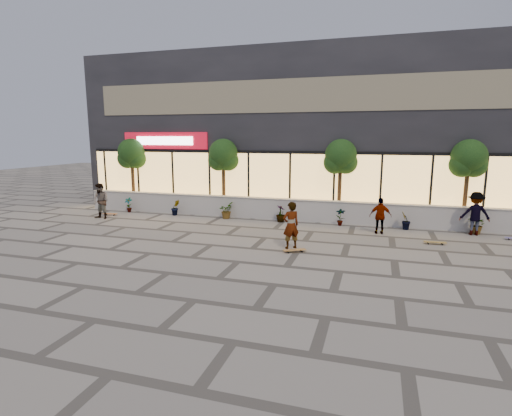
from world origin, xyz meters
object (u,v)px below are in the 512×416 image
(tree_mideast, at_px, (341,159))
(tree_east, at_px, (469,161))
(skateboard_right_near, at_px, (435,242))
(skater_center, at_px, (291,225))
(skateboard_center, at_px, (295,250))
(tree_midwest, at_px, (223,157))
(skater_left, at_px, (101,201))
(skater_right_near, at_px, (380,216))
(skateboard_left, at_px, (110,214))
(skater_right_far, at_px, (475,214))
(tree_west, at_px, (132,155))

(tree_mideast, xyz_separation_m, tree_east, (5.50, 0.00, 0.00))
(tree_east, xyz_separation_m, skateboard_right_near, (-1.56, -3.49, -2.90))
(tree_east, distance_m, skater_center, 8.98)
(skateboard_right_near, bearing_deg, skateboard_center, -156.12)
(tree_midwest, relative_size, skateboard_center, 4.87)
(skater_left, height_order, skater_right_near, skater_left)
(tree_midwest, bearing_deg, skater_left, -149.17)
(skater_center, height_order, skateboard_left, skater_center)
(skater_center, bearing_deg, skater_right_far, 174.86)
(tree_west, distance_m, tree_mideast, 11.50)
(tree_midwest, bearing_deg, tree_west, 180.00)
(tree_mideast, distance_m, skater_right_near, 3.77)
(skateboard_left, bearing_deg, tree_east, -0.57)
(skateboard_right_near, bearing_deg, skater_right_near, 146.54)
(tree_east, height_order, skateboard_left, tree_east)
(tree_midwest, xyz_separation_m, skateboard_center, (5.06, -6.08, -2.90))
(tree_west, relative_size, skateboard_right_near, 4.76)
(skater_center, height_order, skater_left, skater_left)
(tree_mideast, xyz_separation_m, skater_left, (-11.26, -3.14, -2.10))
(tree_east, bearing_deg, skater_right_near, -146.56)
(tree_mideast, bearing_deg, tree_west, 180.00)
(skater_left, height_order, skater_right_far, skater_right_far)
(tree_east, xyz_separation_m, skateboard_left, (-16.96, -2.27, -2.91))
(tree_mideast, xyz_separation_m, skater_right_far, (5.66, -1.40, -2.09))
(tree_midwest, distance_m, tree_mideast, 6.00)
(tree_midwest, distance_m, skateboard_center, 8.43)
(skater_right_far, bearing_deg, tree_midwest, -9.14)
(tree_west, xyz_separation_m, skater_right_near, (13.43, -2.36, -2.22))
(tree_mideast, relative_size, skater_center, 2.27)
(skateboard_right_near, bearing_deg, tree_mideast, 134.37)
(tree_mideast, xyz_separation_m, skateboard_left, (-11.46, -2.27, -2.91))
(tree_midwest, xyz_separation_m, skateboard_right_near, (9.94, -3.49, -2.90))
(tree_midwest, bearing_deg, skater_center, -49.38)
(tree_east, distance_m, skater_right_far, 2.52)
(skater_left, bearing_deg, skater_right_near, 8.83)
(skater_left, height_order, skateboard_right_near, skater_left)
(tree_west, bearing_deg, skater_right_near, -9.97)
(tree_mideast, relative_size, skateboard_right_near, 4.76)
(skater_left, bearing_deg, tree_midwest, 36.26)
(skater_center, bearing_deg, tree_east, -176.75)
(skater_right_far, bearing_deg, skateboard_right_near, 48.36)
(tree_midwest, bearing_deg, skateboard_right_near, -19.36)
(skater_right_near, bearing_deg, skateboard_right_near, 143.98)
(skateboard_right_near, bearing_deg, skater_left, 174.60)
(skater_right_near, bearing_deg, tree_midwest, -23.21)
(tree_east, relative_size, skater_center, 2.27)
(skater_right_far, relative_size, skateboard_left, 2.30)
(skater_left, bearing_deg, tree_west, 99.71)
(tree_midwest, xyz_separation_m, skateboard_left, (-5.46, -2.27, -2.91))
(tree_east, distance_m, skateboard_right_near, 4.80)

